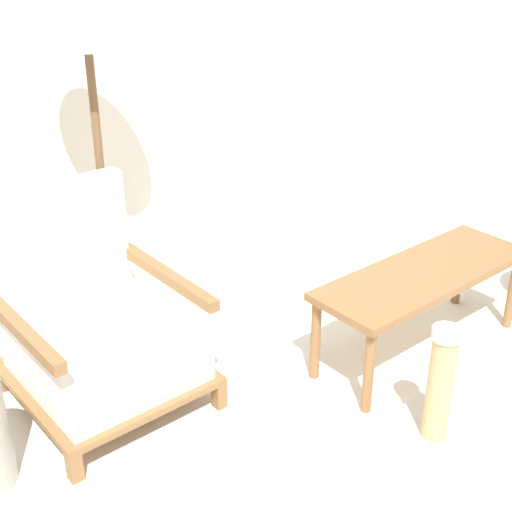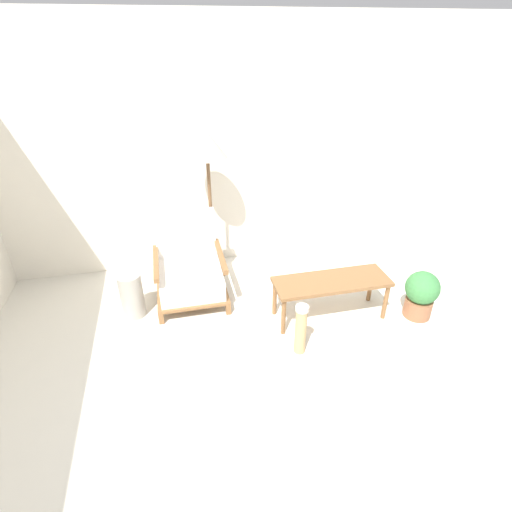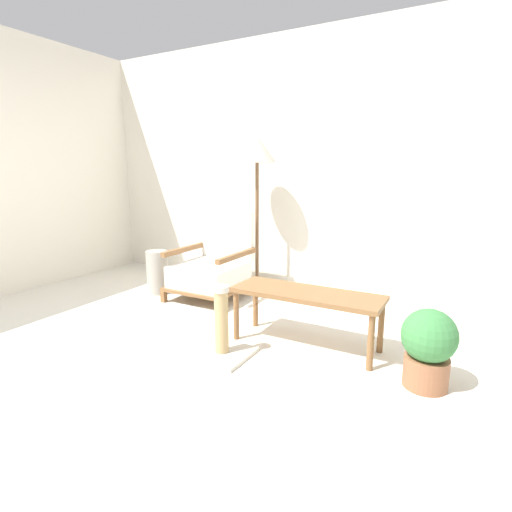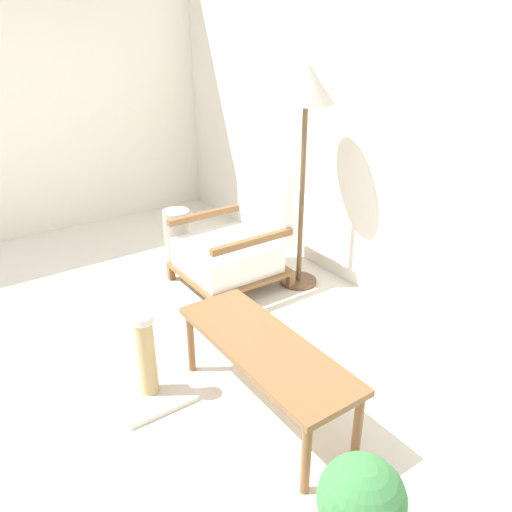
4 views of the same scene
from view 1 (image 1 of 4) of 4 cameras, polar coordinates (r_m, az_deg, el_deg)
wall_back at (r=3.56m, az=-12.81°, el=16.85°), size 8.00×0.06×2.70m
armchair at (r=3.04m, az=-12.68°, el=-5.84°), size 0.71×0.75×0.87m
floor_lamp at (r=3.12m, az=-13.39°, el=16.78°), size 0.40×0.40×1.65m
coffee_table at (r=3.31m, az=13.26°, el=-1.93°), size 1.12×0.39×0.43m
scratching_post at (r=2.89m, az=14.24°, el=-11.85°), size 0.39×0.39×0.52m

